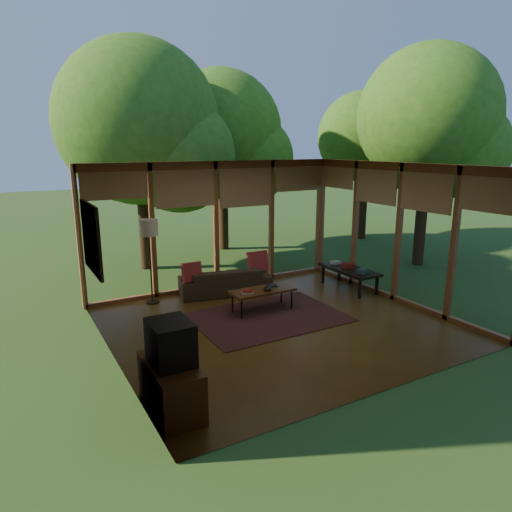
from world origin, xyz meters
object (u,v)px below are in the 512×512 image
coffee_table (262,291)px  side_console (349,270)px  television (171,342)px  floor_lamp (149,232)px  sofa (225,281)px  media_cabinet (171,387)px

coffee_table → side_console: bearing=6.6°
television → floor_lamp: (0.90, 3.77, 0.56)m
sofa → coffee_table: (0.14, -1.30, 0.12)m
media_cabinet → television: bearing=0.0°
sofa → side_console: (2.45, -1.03, 0.14)m
coffee_table → sofa: bearing=96.2°
media_cabinet → floor_lamp: floor_lamp is taller
television → coffee_table: bearing=42.0°
television → floor_lamp: size_ratio=0.33×
coffee_table → side_console: side_console is taller
media_cabinet → coffee_table: bearing=41.8°
sofa → television: 4.36m
sofa → coffee_table: 1.31m
sofa → floor_lamp: floor_lamp is taller
media_cabinet → television: television is taller
media_cabinet → side_console: (4.87, 2.56, 0.11)m
side_console → media_cabinet: bearing=-152.3°
coffee_table → media_cabinet: bearing=-138.2°
television → side_console: bearing=27.8°
television → side_console: television is taller
media_cabinet → side_console: bearing=27.7°
sofa → coffee_table: sofa is taller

